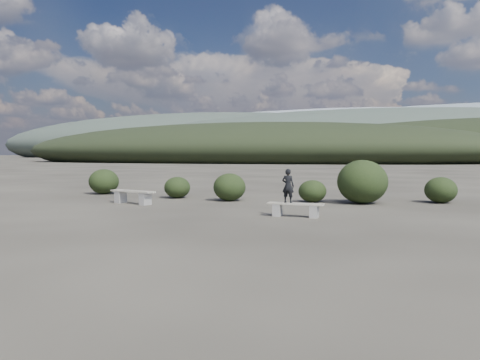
% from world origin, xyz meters
% --- Properties ---
extents(ground, '(1200.00, 1200.00, 0.00)m').
position_xyz_m(ground, '(0.00, 0.00, 0.00)').
color(ground, '#2A2721').
rests_on(ground, ground).
extents(bench_left, '(1.98, 0.97, 0.49)m').
position_xyz_m(bench_left, '(-4.35, 6.25, 0.30)').
color(bench_left, gray).
rests_on(bench_left, ground).
extents(bench_right, '(1.63, 0.40, 0.40)m').
position_xyz_m(bench_right, '(1.97, 4.49, 0.25)').
color(bench_right, gray).
rests_on(bench_right, ground).
extents(seated_person, '(0.40, 0.29, 0.99)m').
position_xyz_m(seated_person, '(1.75, 4.49, 0.90)').
color(seated_person, black).
rests_on(seated_person, bench_right).
extents(shrub_a, '(1.08, 1.08, 0.88)m').
position_xyz_m(shrub_a, '(-3.76, 8.81, 0.44)').
color(shrub_a, black).
rests_on(shrub_a, ground).
extents(shrub_b, '(1.25, 1.25, 1.07)m').
position_xyz_m(shrub_b, '(-1.32, 8.31, 0.54)').
color(shrub_b, black).
rests_on(shrub_b, ground).
extents(shrub_c, '(1.05, 1.05, 0.84)m').
position_xyz_m(shrub_c, '(1.83, 8.75, 0.42)').
color(shrub_c, black).
rests_on(shrub_c, ground).
extents(shrub_d, '(1.83, 1.83, 1.60)m').
position_xyz_m(shrub_d, '(3.64, 8.84, 0.80)').
color(shrub_d, black).
rests_on(shrub_d, ground).
extents(shrub_e, '(1.16, 1.16, 0.97)m').
position_xyz_m(shrub_e, '(6.41, 9.90, 0.48)').
color(shrub_e, black).
rests_on(shrub_e, ground).
extents(shrub_f, '(1.34, 1.34, 1.14)m').
position_xyz_m(shrub_f, '(-7.78, 9.61, 0.57)').
color(shrub_f, black).
rests_on(shrub_f, ground).
extents(mountain_ridges, '(500.00, 400.00, 56.00)m').
position_xyz_m(mountain_ridges, '(-7.48, 339.06, 10.84)').
color(mountain_ridges, black).
rests_on(mountain_ridges, ground).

